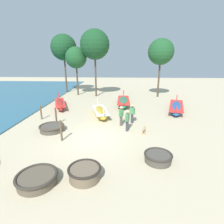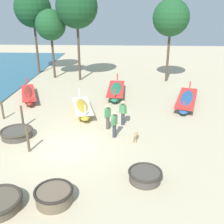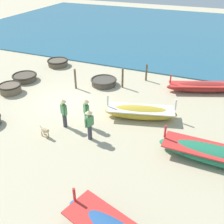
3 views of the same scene
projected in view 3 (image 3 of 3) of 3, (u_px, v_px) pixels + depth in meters
name	position (u px, v px, depth m)	size (l,w,h in m)	color
ground_plane	(67.00, 102.00, 16.67)	(80.00, 80.00, 0.00)	#C6B793
sea	(185.00, 32.00, 31.74)	(28.00, 52.00, 0.10)	#2D667F
coracle_nearest	(10.00, 88.00, 17.71)	(1.53, 1.53, 0.60)	brown
coracle_upturned	(104.00, 82.00, 18.80)	(1.87, 1.87, 0.47)	#4C473F
coracle_far_right	(58.00, 62.00, 22.07)	(1.76, 1.76, 0.52)	brown
coracle_tilted	(25.00, 77.00, 19.48)	(1.81, 1.81, 0.47)	brown
long_boat_green_hull	(204.00, 87.00, 17.81)	(2.77, 5.14, 1.20)	maroon
long_boat_blue_hull	(218.00, 155.00, 11.69)	(1.40, 5.38, 1.30)	#237551
long_boat_ochre_hull	(141.00, 112.00, 14.89)	(2.14, 4.25, 1.32)	gold
fisherman_standing_right	(86.00, 111.00, 13.84)	(0.39, 0.42, 1.67)	#4C473D
fisherman_with_hat	(89.00, 123.00, 12.89)	(0.48, 0.36, 1.67)	#383842
fisherman_hauling	(64.00, 111.00, 13.85)	(0.36, 0.47, 1.67)	#383842
dog	(45.00, 131.00, 13.33)	(0.34, 0.67, 0.55)	tan
mooring_post_mid_beach	(146.00, 72.00, 19.28)	(0.14, 0.14, 1.27)	brown
mooring_post_inland	(123.00, 78.00, 18.21)	(0.14, 0.14, 1.43)	brown
mooring_post_shoreline	(75.00, 79.00, 18.08)	(0.14, 0.14, 1.43)	brown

